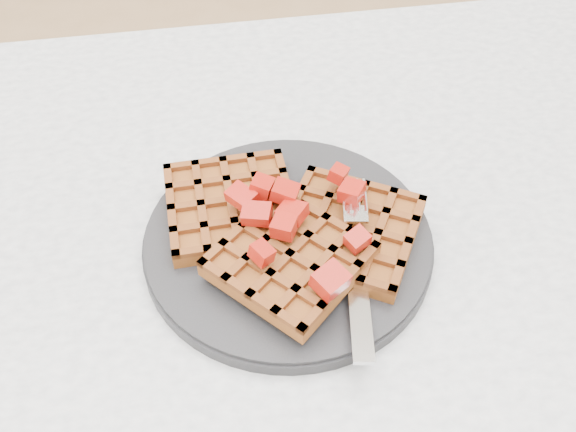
{
  "coord_description": "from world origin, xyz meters",
  "views": [
    {
      "loc": [
        -0.21,
        -0.32,
        1.19
      ],
      "look_at": [
        -0.15,
        0.03,
        0.79
      ],
      "focal_mm": 40.0,
      "sensor_mm": 36.0,
      "label": 1
    }
  ],
  "objects": [
    {
      "name": "table",
      "position": [
        0.0,
        0.0,
        0.64
      ],
      "size": [
        1.2,
        0.8,
        0.75
      ],
      "color": "silver",
      "rests_on": "ground"
    },
    {
      "name": "plate",
      "position": [
        -0.15,
        0.03,
        0.76
      ],
      "size": [
        0.25,
        0.25,
        0.02
      ],
      "primitive_type": "cylinder",
      "color": "black",
      "rests_on": "table"
    },
    {
      "name": "waffles",
      "position": [
        -0.15,
        0.03,
        0.78
      ],
      "size": [
        0.23,
        0.2,
        0.03
      ],
      "color": "brown",
      "rests_on": "plate"
    },
    {
      "name": "strawberry_pile",
      "position": [
        -0.15,
        0.03,
        0.8
      ],
      "size": [
        0.15,
        0.15,
        0.02
      ],
      "primitive_type": null,
      "color": "#860500",
      "rests_on": "waffles"
    },
    {
      "name": "fork",
      "position": [
        -0.1,
        -0.01,
        0.77
      ],
      "size": [
        0.06,
        0.18,
        0.02
      ],
      "primitive_type": null,
      "rotation": [
        0.0,
        0.0,
        -0.18
      ],
      "color": "silver",
      "rests_on": "plate"
    }
  ]
}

